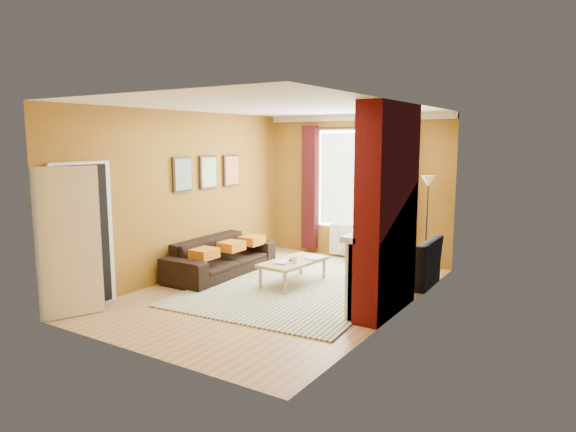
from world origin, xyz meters
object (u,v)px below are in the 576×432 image
object	(u,v)px
coffee_table	(293,263)
wicker_stool	(356,249)
sofa	(221,256)
floor_lamp	(428,197)
armchair	(398,260)

from	to	relation	value
coffee_table	wicker_stool	bearing A→B (deg)	88.86
wicker_stool	sofa	bearing A→B (deg)	-127.43
coffee_table	floor_lamp	world-z (taller)	floor_lamp
coffee_table	floor_lamp	distance (m)	2.62
floor_lamp	armchair	bearing A→B (deg)	-101.28
armchair	floor_lamp	distance (m)	1.32
armchair	floor_lamp	xyz separation A→B (m)	(0.18, 0.88, 0.97)
floor_lamp	wicker_stool	bearing A→B (deg)	175.68
wicker_stool	floor_lamp	world-z (taller)	floor_lamp
sofa	coffee_table	world-z (taller)	sofa
armchair	wicker_stool	bearing A→B (deg)	-40.67
sofa	wicker_stool	bearing A→B (deg)	-39.00
armchair	wicker_stool	size ratio (longest dim) A/B	2.32
floor_lamp	sofa	bearing A→B (deg)	-146.41
sofa	armchair	xyz separation A→B (m)	(2.79, 1.09, 0.07)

